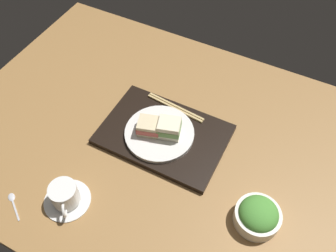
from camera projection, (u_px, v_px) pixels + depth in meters
ground_plane at (162, 142)px, 117.94cm from camera, size 140.00×100.00×3.00cm
serving_tray at (164, 134)px, 116.62cm from camera, size 39.99×27.24×1.96cm
sandwich_plate at (159, 133)px, 114.86cm from camera, size 22.37×22.37×1.34cm
sandwich_near at (169, 128)px, 111.77cm from camera, size 8.60×8.05×5.63cm
sandwich_far at (149, 126)px, 112.85cm from camera, size 8.66×8.08×4.58cm
salad_bowl at (258, 215)px, 97.09cm from camera, size 12.77×12.77×7.50cm
chopsticks_pair at (175, 107)px, 121.93cm from camera, size 21.76×3.91×0.70cm
coffee_cup at (65, 196)px, 100.69cm from camera, size 13.53×13.53×7.41cm
teaspoon at (12, 200)px, 103.08cm from camera, size 8.82×6.37×0.80cm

